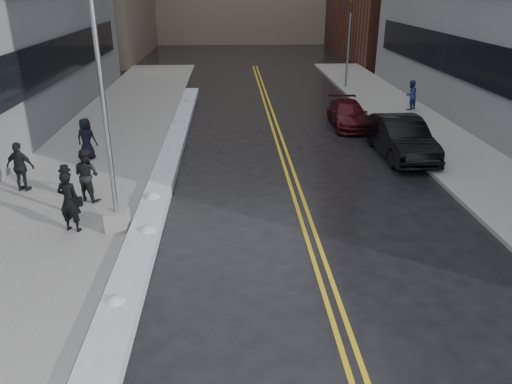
{
  "coord_description": "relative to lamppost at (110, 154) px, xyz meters",
  "views": [
    {
      "loc": [
        0.14,
        -11.65,
        7.01
      ],
      "look_at": [
        0.86,
        1.94,
        1.3
      ],
      "focal_mm": 35.0,
      "sensor_mm": 36.0,
      "label": 1
    }
  ],
  "objects": [
    {
      "name": "pedestrian_b",
      "position": [
        -1.42,
        2.3,
        -1.47
      ],
      "size": [
        1.11,
        1.03,
        1.83
      ],
      "primitive_type": "imported",
      "rotation": [
        0.0,
        0.0,
        2.66
      ],
      "color": "black",
      "rests_on": "sidewalk_west"
    },
    {
      "name": "pedestrian_d",
      "position": [
        -3.97,
        3.28,
        -1.49
      ],
      "size": [
        1.12,
        0.67,
        1.79
      ],
      "primitive_type": "imported",
      "rotation": [
        0.0,
        0.0,
        2.91
      ],
      "color": "black",
      "rests_on": "sidewalk_west"
    },
    {
      "name": "lamppost",
      "position": [
        0.0,
        0.0,
        0.0
      ],
      "size": [
        0.65,
        0.65,
        7.62
      ],
      "color": "gray",
      "rests_on": "sidewalk_west"
    },
    {
      "name": "car_maroon",
      "position": [
        9.67,
        11.85,
        -1.89
      ],
      "size": [
        1.94,
        4.46,
        1.28
      ],
      "primitive_type": "imported",
      "rotation": [
        0.0,
        0.0,
        -0.03
      ],
      "color": "#38090F",
      "rests_on": "ground"
    },
    {
      "name": "ground",
      "position": [
        3.3,
        -2.0,
        -2.53
      ],
      "size": [
        160.0,
        160.0,
        0.0
      ],
      "primitive_type": "plane",
      "color": "black",
      "rests_on": "ground"
    },
    {
      "name": "pedestrian_fedora",
      "position": [
        -1.33,
        0.02,
        -1.43
      ],
      "size": [
        0.79,
        0.62,
        1.9
      ],
      "primitive_type": "imported",
      "rotation": [
        0.0,
        0.0,
        2.87
      ],
      "color": "black",
      "rests_on": "sidewalk_west"
    },
    {
      "name": "sidewalk_west",
      "position": [
        -2.45,
        8.0,
        -2.46
      ],
      "size": [
        5.5,
        50.0,
        0.15
      ],
      "primitive_type": "cube",
      "color": "gray",
      "rests_on": "ground"
    },
    {
      "name": "fire_hydrant",
      "position": [
        12.3,
        8.0,
        -1.98
      ],
      "size": [
        0.26,
        0.26,
        0.73
      ],
      "color": "maroon",
      "rests_on": "sidewalk_east"
    },
    {
      "name": "sidewalk_east",
      "position": [
        13.3,
        8.0,
        -2.46
      ],
      "size": [
        4.0,
        50.0,
        0.15
      ],
      "primitive_type": "cube",
      "color": "gray",
      "rests_on": "ground"
    },
    {
      "name": "car_black",
      "position": [
        10.8,
        6.77,
        -1.68
      ],
      "size": [
        1.97,
        5.22,
        1.7
      ],
      "primitive_type": "imported",
      "rotation": [
        0.0,
        0.0,
        0.03
      ],
      "color": "black",
      "rests_on": "ground"
    },
    {
      "name": "lane_line_left",
      "position": [
        5.65,
        8.0,
        -2.53
      ],
      "size": [
        0.12,
        50.0,
        0.01
      ],
      "primitive_type": "cube",
      "color": "gold",
      "rests_on": "ground"
    },
    {
      "name": "pedestrian_east",
      "position": [
        13.98,
        14.78,
        -1.53
      ],
      "size": [
        1.05,
        1.03,
        1.71
      ],
      "primitive_type": "imported",
      "rotation": [
        0.0,
        0.0,
        3.82
      ],
      "color": "navy",
      "rests_on": "sidewalk_east"
    },
    {
      "name": "lane_line_right",
      "position": [
        5.95,
        8.0,
        -2.53
      ],
      "size": [
        0.12,
        50.0,
        0.01
      ],
      "primitive_type": "cube",
      "color": "gold",
      "rests_on": "ground"
    },
    {
      "name": "traffic_signal",
      "position": [
        11.8,
        22.0,
        0.87
      ],
      "size": [
        0.16,
        0.2,
        6.0
      ],
      "color": "gray",
      "rests_on": "sidewalk_east"
    },
    {
      "name": "pedestrian_c",
      "position": [
        -2.59,
        6.78,
        -1.52
      ],
      "size": [
        0.95,
        0.73,
        1.73
      ],
      "primitive_type": "imported",
      "rotation": [
        0.0,
        0.0,
        2.91
      ],
      "color": "black",
      "rests_on": "sidewalk_west"
    },
    {
      "name": "snow_ridge",
      "position": [
        0.85,
        6.0,
        -2.36
      ],
      "size": [
        0.9,
        30.0,
        0.34
      ],
      "primitive_type": "cube",
      "color": "silver",
      "rests_on": "ground"
    }
  ]
}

